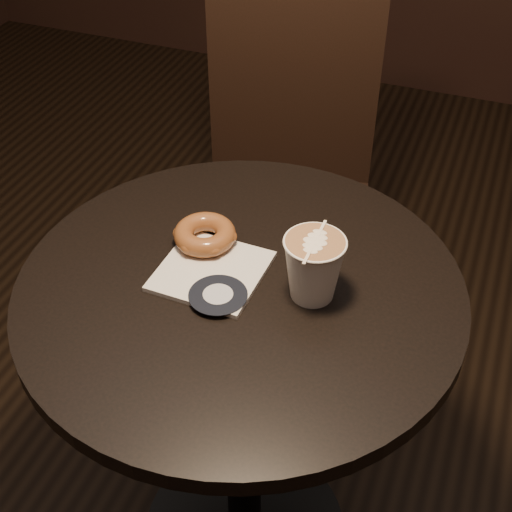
% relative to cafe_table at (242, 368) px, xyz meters
% --- Properties ---
extents(cafe_table, '(0.70, 0.70, 0.75)m').
position_rel_cafe_table_xyz_m(cafe_table, '(0.00, 0.00, 0.00)').
color(cafe_table, black).
rests_on(cafe_table, ground).
extents(chair, '(0.48, 0.48, 1.01)m').
position_rel_cafe_table_xyz_m(chair, '(-0.13, 0.63, 0.01)').
color(chair, black).
rests_on(chair, ground).
extents(pastry_bag, '(0.16, 0.16, 0.01)m').
position_rel_cafe_table_xyz_m(pastry_bag, '(-0.05, 0.00, 0.20)').
color(pastry_bag, silver).
rests_on(pastry_bag, cafe_table).
extents(doughnut, '(0.10, 0.10, 0.03)m').
position_rel_cafe_table_xyz_m(doughnut, '(-0.09, 0.06, 0.22)').
color(doughnut, brown).
rests_on(doughnut, pastry_bag).
extents(latte_cup, '(0.09, 0.09, 0.10)m').
position_rel_cafe_table_xyz_m(latte_cup, '(0.11, 0.01, 0.25)').
color(latte_cup, white).
rests_on(latte_cup, cafe_table).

